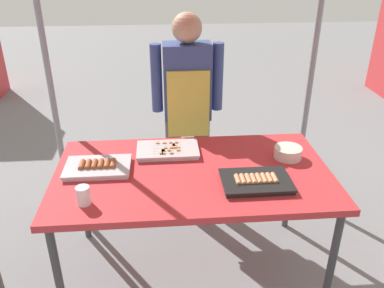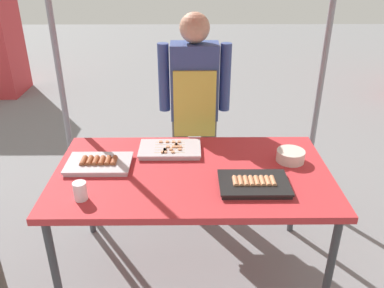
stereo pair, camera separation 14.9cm
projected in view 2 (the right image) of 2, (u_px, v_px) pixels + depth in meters
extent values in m
plane|color=slate|center=(192.00, 268.00, 2.65)|extent=(18.00, 18.00, 0.00)
cube|color=#C63338|center=(192.00, 174.00, 2.32)|extent=(1.60, 0.90, 0.04)
cylinder|color=#3F3F44|center=(55.00, 272.00, 2.14)|extent=(0.04, 0.04, 0.71)
cylinder|color=#3F3F44|center=(330.00, 270.00, 2.15)|extent=(0.04, 0.04, 0.71)
cylinder|color=#3F3F44|center=(88.00, 191.00, 2.84)|extent=(0.04, 0.04, 0.71)
cylinder|color=#3F3F44|center=(295.00, 190.00, 2.85)|extent=(0.04, 0.04, 0.71)
cylinder|color=gray|center=(59.00, 69.00, 2.85)|extent=(0.04, 0.04, 2.26)
cylinder|color=gray|center=(323.00, 68.00, 2.87)|extent=(0.04, 0.04, 2.26)
cube|color=black|center=(254.00, 185.00, 2.16)|extent=(0.37, 0.25, 0.02)
cube|color=black|center=(254.00, 182.00, 2.15)|extent=(0.38, 0.26, 0.01)
cylinder|color=tan|center=(235.00, 181.00, 2.15)|extent=(0.03, 0.09, 0.03)
cylinder|color=tan|center=(240.00, 181.00, 2.15)|extent=(0.03, 0.09, 0.03)
cylinder|color=tan|center=(246.00, 181.00, 2.15)|extent=(0.03, 0.09, 0.03)
cylinder|color=tan|center=(251.00, 181.00, 2.15)|extent=(0.03, 0.09, 0.03)
cylinder|color=tan|center=(257.00, 181.00, 2.15)|extent=(0.03, 0.09, 0.03)
cylinder|color=tan|center=(262.00, 181.00, 2.15)|extent=(0.03, 0.09, 0.03)
cylinder|color=tan|center=(268.00, 181.00, 2.15)|extent=(0.03, 0.09, 0.03)
cylinder|color=tan|center=(273.00, 181.00, 2.15)|extent=(0.03, 0.09, 0.03)
cube|color=silver|center=(170.00, 150.00, 2.52)|extent=(0.38, 0.23, 0.02)
cube|color=silver|center=(170.00, 148.00, 2.52)|extent=(0.39, 0.24, 0.01)
cylinder|color=tan|center=(169.00, 153.00, 2.45)|extent=(0.19, 0.01, 0.01)
cube|color=tan|center=(163.00, 153.00, 2.45)|extent=(0.02, 0.02, 0.02)
cube|color=tan|center=(173.00, 153.00, 2.45)|extent=(0.02, 0.02, 0.02)
cube|color=tan|center=(165.00, 153.00, 2.45)|extent=(0.02, 0.02, 0.02)
cylinder|color=tan|center=(170.00, 150.00, 2.48)|extent=(0.19, 0.01, 0.01)
cube|color=tan|center=(180.00, 150.00, 2.48)|extent=(0.02, 0.02, 0.02)
cube|color=tan|center=(165.00, 150.00, 2.48)|extent=(0.02, 0.02, 0.02)
cube|color=tan|center=(165.00, 150.00, 2.48)|extent=(0.02, 0.02, 0.02)
cube|color=tan|center=(171.00, 150.00, 2.48)|extent=(0.02, 0.02, 0.02)
cylinder|color=tan|center=(170.00, 148.00, 2.52)|extent=(0.19, 0.01, 0.01)
cube|color=tan|center=(168.00, 148.00, 2.52)|extent=(0.02, 0.02, 0.02)
cube|color=tan|center=(173.00, 148.00, 2.52)|extent=(0.02, 0.02, 0.02)
cube|color=tan|center=(177.00, 148.00, 2.52)|extent=(0.02, 0.02, 0.02)
cube|color=tan|center=(180.00, 147.00, 2.52)|extent=(0.02, 0.02, 0.02)
cylinder|color=tan|center=(170.00, 145.00, 2.55)|extent=(0.19, 0.01, 0.01)
cube|color=tan|center=(176.00, 145.00, 2.55)|extent=(0.02, 0.02, 0.02)
cube|color=tan|center=(177.00, 145.00, 2.55)|extent=(0.02, 0.02, 0.02)
cylinder|color=tan|center=(170.00, 142.00, 2.58)|extent=(0.19, 0.01, 0.01)
cube|color=tan|center=(179.00, 142.00, 2.58)|extent=(0.02, 0.02, 0.02)
cube|color=tan|center=(161.00, 142.00, 2.58)|extent=(0.02, 0.02, 0.02)
cube|color=tan|center=(174.00, 142.00, 2.58)|extent=(0.02, 0.02, 0.02)
cube|color=tan|center=(167.00, 142.00, 2.58)|extent=(0.02, 0.02, 0.02)
cube|color=silver|center=(99.00, 165.00, 2.36)|extent=(0.37, 0.24, 0.02)
cube|color=silver|center=(99.00, 163.00, 2.35)|extent=(0.38, 0.25, 0.01)
cylinder|color=#9E512D|center=(84.00, 161.00, 2.35)|extent=(0.03, 0.09, 0.03)
cylinder|color=#9E512D|center=(90.00, 161.00, 2.35)|extent=(0.03, 0.09, 0.03)
cylinder|color=#9E512D|center=(96.00, 161.00, 2.35)|extent=(0.03, 0.09, 0.03)
cylinder|color=#9E512D|center=(102.00, 161.00, 2.35)|extent=(0.03, 0.09, 0.03)
cylinder|color=#9E512D|center=(108.00, 161.00, 2.35)|extent=(0.03, 0.09, 0.03)
cylinder|color=#9E512D|center=(114.00, 161.00, 2.35)|extent=(0.03, 0.09, 0.03)
cylinder|color=silver|center=(291.00, 156.00, 2.41)|extent=(0.17, 0.17, 0.07)
cylinder|color=white|center=(80.00, 191.00, 2.04)|extent=(0.07, 0.07, 0.10)
cylinder|color=#595147|center=(180.00, 161.00, 3.16)|extent=(0.12, 0.12, 0.77)
cylinder|color=#595147|center=(208.00, 161.00, 3.17)|extent=(0.12, 0.12, 0.77)
cube|color=#384C8C|center=(194.00, 81.00, 2.87)|extent=(0.34, 0.20, 0.55)
cube|color=#D8CC4C|center=(195.00, 105.00, 2.83)|extent=(0.30, 0.02, 0.49)
cylinder|color=#384C8C|center=(164.00, 78.00, 2.86)|extent=(0.08, 0.08, 0.49)
cylinder|color=#384C8C|center=(225.00, 78.00, 2.86)|extent=(0.08, 0.08, 0.49)
sphere|color=tan|center=(195.00, 28.00, 2.70)|extent=(0.21, 0.21, 0.21)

